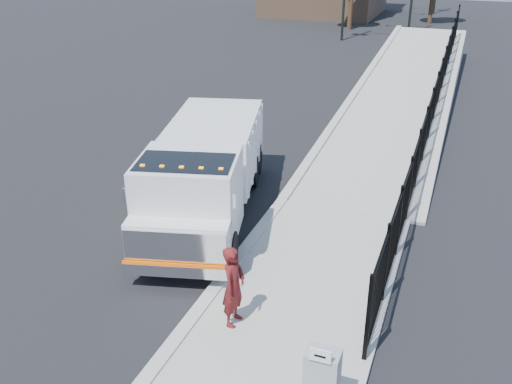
% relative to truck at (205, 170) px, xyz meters
% --- Properties ---
extents(ground, '(120.00, 120.00, 0.00)m').
position_rel_truck_xyz_m(ground, '(1.73, -2.35, -1.45)').
color(ground, black).
rests_on(ground, ground).
extents(sidewalk, '(3.55, 12.00, 0.12)m').
position_rel_truck_xyz_m(sidewalk, '(3.65, -4.35, -1.39)').
color(sidewalk, '#9E998E').
rests_on(sidewalk, ground).
extents(curb, '(0.30, 12.00, 0.16)m').
position_rel_truck_xyz_m(curb, '(1.73, -4.35, -1.37)').
color(curb, '#ADAAA3').
rests_on(curb, ground).
extents(ramp, '(3.95, 24.06, 3.19)m').
position_rel_truck_xyz_m(ramp, '(3.85, 13.65, -1.45)').
color(ramp, '#9E998E').
rests_on(ramp, ground).
extents(iron_fence, '(0.10, 28.00, 1.80)m').
position_rel_truck_xyz_m(iron_fence, '(5.28, 9.65, -0.55)').
color(iron_fence, black).
rests_on(iron_fence, ground).
extents(truck, '(4.19, 7.90, 2.58)m').
position_rel_truck_xyz_m(truck, '(0.00, 0.00, 0.00)').
color(truck, black).
rests_on(truck, ground).
extents(worker, '(0.44, 0.65, 1.73)m').
position_rel_truck_xyz_m(worker, '(2.59, -4.19, -0.47)').
color(worker, '#5A1415').
rests_on(worker, sidewalk).
extents(utility_cabinet, '(0.55, 0.40, 1.25)m').
position_rel_truck_xyz_m(utility_cabinet, '(4.83, -5.88, -0.71)').
color(utility_cabinet, gray).
rests_on(utility_cabinet, sidewalk).
extents(arrow_sign, '(0.35, 0.04, 0.22)m').
position_rel_truck_xyz_m(arrow_sign, '(4.83, -6.10, 0.03)').
color(arrow_sign, white).
rests_on(arrow_sign, utility_cabinet).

